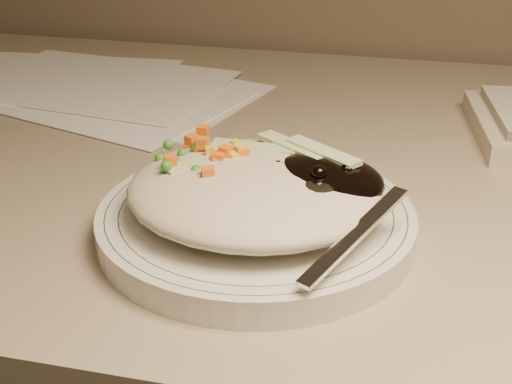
# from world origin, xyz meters

# --- Properties ---
(desk) EXTENTS (1.40, 0.70, 0.74)m
(desk) POSITION_xyz_m (0.00, 1.38, 0.54)
(desk) COLOR gray
(desk) RESTS_ON ground
(plate) EXTENTS (0.24, 0.24, 0.02)m
(plate) POSITION_xyz_m (-0.12, 1.21, 0.75)
(plate) COLOR silver
(plate) RESTS_ON desk
(plate_rim) EXTENTS (0.23, 0.23, 0.00)m
(plate_rim) POSITION_xyz_m (-0.12, 1.21, 0.76)
(plate_rim) COLOR #144723
(plate_rim) RESTS_ON plate
(meal) EXTENTS (0.21, 0.19, 0.05)m
(meal) POSITION_xyz_m (-0.11, 1.21, 0.78)
(meal) COLOR beige
(meal) RESTS_ON plate
(papers) EXTENTS (0.45, 0.31, 0.00)m
(papers) POSITION_xyz_m (-0.39, 1.51, 0.74)
(papers) COLOR white
(papers) RESTS_ON desk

